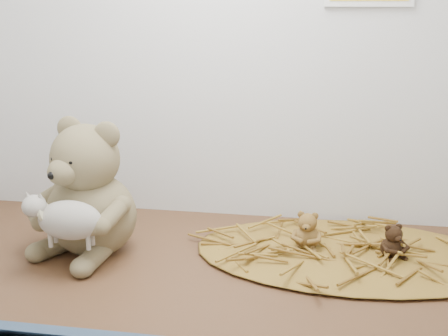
% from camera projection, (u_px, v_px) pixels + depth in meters
% --- Properties ---
extents(alcove_shell, '(1.20, 0.60, 0.90)m').
position_uv_depth(alcove_shell, '(208.00, 26.00, 1.03)').
color(alcove_shell, '#3D2715').
rests_on(alcove_shell, ground).
extents(straw_bed, '(0.62, 0.36, 0.01)m').
position_uv_depth(straw_bed, '(348.00, 253.00, 1.13)').
color(straw_bed, olive).
rests_on(straw_bed, shelf_floor).
extents(main_teddy, '(0.30, 0.30, 0.28)m').
position_uv_depth(main_teddy, '(90.00, 187.00, 1.12)').
color(main_teddy, '#837350').
rests_on(main_teddy, shelf_floor).
extents(toy_lamb, '(0.16, 0.10, 0.10)m').
position_uv_depth(toy_lamb, '(70.00, 220.00, 1.04)').
color(toy_lamb, '#B3AEA1').
rests_on(toy_lamb, main_teddy).
extents(mini_teddy_tan, '(0.07, 0.07, 0.08)m').
position_uv_depth(mini_teddy_tan, '(307.00, 229.00, 1.14)').
color(mini_teddy_tan, brown).
rests_on(mini_teddy_tan, straw_bed).
extents(mini_teddy_brown, '(0.08, 0.08, 0.07)m').
position_uv_depth(mini_teddy_brown, '(393.00, 240.00, 1.10)').
color(mini_teddy_brown, black).
rests_on(mini_teddy_brown, straw_bed).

